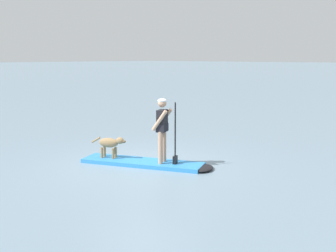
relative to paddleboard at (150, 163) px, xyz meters
The scene contains 4 objects.
ground_plane 0.23m from the paddleboard, 156.84° to the right, with size 400.00×400.00×0.00m, color gray.
paddleboard is the anchor object (origin of this frame).
person_paddler 1.07m from the paddleboard, 23.16° to the left, with size 0.68×0.60×1.66m.
dog 1.24m from the paddleboard, 156.84° to the right, with size 0.96×0.47×0.58m.
Camera 1 is at (7.66, -7.35, 2.79)m, focal length 44.42 mm.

